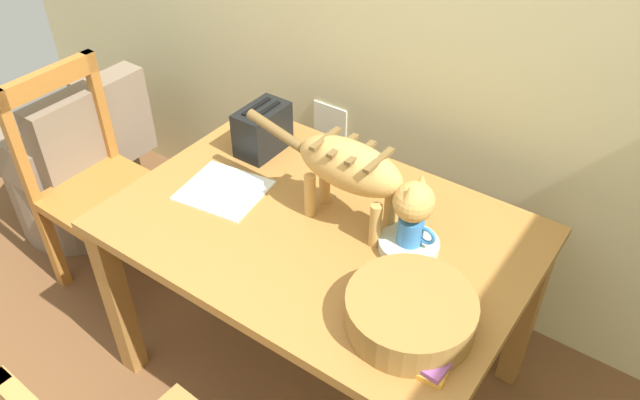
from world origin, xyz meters
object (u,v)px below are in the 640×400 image
object	(u,v)px
dining_table	(320,246)
wooden_chair_far	(99,190)
wicker_armchair	(79,173)
book_stack	(416,352)
saucer_bowl	(409,245)
wicker_basket	(410,312)
toaster	(263,130)
coffee_mug	(412,231)
magazine	(224,190)
cat	(359,173)

from	to	relation	value
dining_table	wooden_chair_far	size ratio (longest dim) A/B	1.36
wicker_armchair	book_stack	bearing A→B (deg)	-99.77
saucer_bowl	wicker_basket	bearing A→B (deg)	-60.65
dining_table	toaster	size ratio (longest dim) A/B	6.44
coffee_mug	toaster	bearing A→B (deg)	166.87
dining_table	coffee_mug	bearing A→B (deg)	12.30
saucer_bowl	wicker_basket	size ratio (longest dim) A/B	0.53
wicker_basket	wicker_armchair	size ratio (longest dim) A/B	0.44
wicker_basket	toaster	xyz separation A→B (m)	(-0.83, 0.41, 0.04)
saucer_bowl	wooden_chair_far	xyz separation A→B (m)	(-1.30, -0.15, -0.28)
coffee_mug	magazine	bearing A→B (deg)	-170.74
toaster	wicker_armchair	bearing A→B (deg)	-172.23
wicker_basket	toaster	size ratio (longest dim) A/B	1.70
wicker_armchair	magazine	bearing A→B (deg)	-96.08
book_stack	saucer_bowl	bearing A→B (deg)	121.84
saucer_bowl	wicker_armchair	xyz separation A→B (m)	(-1.72, 0.02, -0.47)
dining_table	coffee_mug	distance (m)	0.33
magazine	wooden_chair_far	world-z (taller)	wooden_chair_far
saucer_bowl	toaster	world-z (taller)	toaster
cat	book_stack	xyz separation A→B (m)	(0.39, -0.33, -0.18)
cat	wicker_armchair	size ratio (longest dim) A/B	0.85
dining_table	saucer_bowl	xyz separation A→B (m)	(0.28, 0.06, 0.11)
magazine	book_stack	xyz separation A→B (m)	(0.84, -0.22, 0.01)
wooden_chair_far	wicker_armchair	distance (m)	0.49
wicker_basket	toaster	distance (m)	0.92
magazine	book_stack	distance (m)	0.87
coffee_mug	wicker_armchair	world-z (taller)	coffee_mug
wooden_chair_far	wicker_armchair	xyz separation A→B (m)	(-0.42, 0.17, -0.19)
wooden_chair_far	saucer_bowl	bearing A→B (deg)	97.95
magazine	wicker_basket	distance (m)	0.80
coffee_mug	magazine	xyz separation A→B (m)	(-0.64, -0.10, -0.07)
saucer_bowl	cat	bearing A→B (deg)	179.00
dining_table	wicker_basket	world-z (taller)	wicker_basket
dining_table	saucer_bowl	bearing A→B (deg)	12.47
wooden_chair_far	toaster	bearing A→B (deg)	118.21
book_stack	wicker_basket	size ratio (longest dim) A/B	0.57
toaster	magazine	bearing A→B (deg)	-80.07
saucer_bowl	coffee_mug	size ratio (longest dim) A/B	1.52
dining_table	coffee_mug	xyz separation A→B (m)	(0.28, 0.06, 0.16)
cat	coffee_mug	xyz separation A→B (m)	(0.19, -0.00, -0.12)
saucer_bowl	wicker_armchair	size ratio (longest dim) A/B	0.23
toaster	wicker_armchair	xyz separation A→B (m)	(-1.03, -0.14, -0.54)
cat	saucer_bowl	distance (m)	0.26
book_stack	toaster	size ratio (longest dim) A/B	0.98
magazine	wooden_chair_far	xyz separation A→B (m)	(-0.66, -0.05, -0.26)
cat	wicker_basket	world-z (taller)	cat
cat	coffee_mug	size ratio (longest dim) A/B	5.63
cat	wooden_chair_far	distance (m)	1.22
cat	saucer_bowl	size ratio (longest dim) A/B	3.70
magazine	wicker_armchair	world-z (taller)	wicker_armchair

